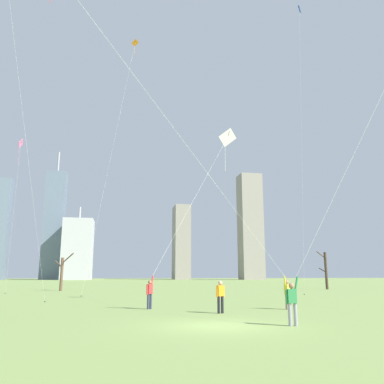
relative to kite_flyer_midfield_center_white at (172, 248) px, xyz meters
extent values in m
plane|color=#7A934C|center=(0.75, -8.96, -3.55)|extent=(400.00, 400.00, 0.00)
cylinder|color=#33384C|center=(-1.46, -1.01, -3.12)|extent=(0.14, 0.14, 0.85)
cylinder|color=#33384C|center=(-1.31, -0.86, -3.12)|extent=(0.14, 0.14, 0.85)
cube|color=red|center=(-1.38, -0.93, -2.43)|extent=(0.38, 0.38, 0.54)
sphere|color=#9E7051|center=(-1.38, -0.93, -2.04)|extent=(0.22, 0.22, 0.22)
cylinder|color=red|center=(-1.53, -1.08, -2.46)|extent=(0.09, 0.09, 0.55)
cylinder|color=red|center=(-1.23, -0.79, -1.95)|extent=(0.21, 0.21, 0.56)
cube|color=white|center=(4.49, 3.02, 8.51)|extent=(1.46, 0.45, 1.39)
cylinder|color=black|center=(4.49, 3.02, 8.51)|extent=(0.28, 0.41, 0.86)
cylinder|color=white|center=(4.33, 3.26, 6.98)|extent=(0.02, 0.02, 2.04)
cylinder|color=silver|center=(1.63, 1.12, 3.41)|extent=(5.74, 3.82, 10.22)
cylinder|color=gray|center=(3.47, -9.50, -3.12)|extent=(0.14, 0.14, 0.85)
cylinder|color=gray|center=(3.69, -9.52, -3.12)|extent=(0.14, 0.14, 0.85)
cube|color=#338C4C|center=(3.58, -9.51, -2.43)|extent=(0.36, 0.23, 0.54)
sphere|color=#9E7051|center=(3.58, -9.51, -2.04)|extent=(0.22, 0.22, 0.22)
cylinder|color=#338C4C|center=(3.37, -9.49, -2.46)|extent=(0.09, 0.09, 0.55)
cylinder|color=#338C4C|center=(3.79, -9.53, -1.95)|extent=(0.21, 0.11, 0.56)
cylinder|color=silver|center=(7.04, -10.25, 4.59)|extent=(6.51, 1.46, 12.59)
cylinder|color=#726656|center=(6.43, -2.40, -3.12)|extent=(0.14, 0.14, 0.85)
cylinder|color=#726656|center=(6.26, -2.55, -3.12)|extent=(0.14, 0.14, 0.85)
cube|color=yellow|center=(6.34, -2.48, -2.43)|extent=(0.39, 0.37, 0.54)
sphere|color=#9E7051|center=(6.34, -2.48, -2.04)|extent=(0.22, 0.22, 0.22)
cylinder|color=yellow|center=(6.50, -2.34, -2.46)|extent=(0.09, 0.09, 0.55)
cylinder|color=yellow|center=(6.19, -2.61, -1.95)|extent=(0.21, 0.20, 0.56)
cylinder|color=silver|center=(-0.10, -5.91, 4.81)|extent=(12.59, 6.60, 13.03)
cylinder|color=black|center=(1.94, -4.12, -3.12)|extent=(0.14, 0.14, 0.85)
cylinder|color=black|center=(2.15, -4.04, -3.12)|extent=(0.14, 0.14, 0.85)
cube|color=orange|center=(2.04, -4.08, -2.43)|extent=(0.39, 0.30, 0.54)
sphere|color=tan|center=(2.04, -4.08, -2.04)|extent=(0.22, 0.22, 0.22)
cylinder|color=orange|center=(1.85, -4.15, -2.46)|extent=(0.09, 0.09, 0.55)
cylinder|color=orange|center=(2.24, -4.01, -2.46)|extent=(0.09, 0.09, 0.55)
cube|color=pink|center=(-15.40, 23.07, 13.61)|extent=(0.32, 1.34, 1.30)
cylinder|color=black|center=(-15.40, 23.07, 13.61)|extent=(0.29, 0.07, 0.84)
cylinder|color=pink|center=(-15.56, 23.04, 12.19)|extent=(0.02, 0.02, 1.85)
cylinder|color=silver|center=(-15.14, 21.77, 5.05)|extent=(0.52, 2.62, 17.11)
cylinder|color=#3F3833|center=(-14.89, 20.46, -3.51)|extent=(0.10, 0.10, 0.08)
cube|color=orange|center=(-2.50, 14.34, 22.73)|extent=(0.80, 0.35, 0.75)
cylinder|color=black|center=(-2.50, 14.34, 22.73)|extent=(0.07, 0.30, 0.46)
cylinder|color=orange|center=(-2.53, 14.50, 21.90)|extent=(0.02, 0.02, 1.12)
cylinder|color=silver|center=(-4.54, 13.94, 9.61)|extent=(4.09, 0.80, 26.24)
cylinder|color=#3F3833|center=(-6.58, 13.54, -3.51)|extent=(0.10, 0.10, 0.08)
cube|color=blue|center=(14.20, 9.56, 25.41)|extent=(0.47, 0.88, 0.93)
cylinder|color=black|center=(14.20, 9.56, 25.41)|extent=(0.29, 0.05, 0.59)
cylinder|color=silver|center=(14.44, 11.37, 10.95)|extent=(0.50, 3.64, 28.91)
cylinder|color=#3F3833|center=(14.68, 13.19, -3.51)|extent=(0.10, 0.10, 0.08)
cylinder|color=silver|center=(-10.57, 3.62, 10.71)|extent=(4.41, 5.08, 28.43)
cylinder|color=#3F3833|center=(-8.37, 6.15, -3.51)|extent=(0.10, 0.10, 0.08)
cylinder|color=#423326|center=(23.95, 26.01, -1.09)|extent=(0.36, 0.36, 4.91)
cylinder|color=#423326|center=(23.64, 26.38, -1.03)|extent=(0.74, 0.84, 0.65)
cylinder|color=#423326|center=(23.36, 26.05, 1.02)|extent=(1.25, 0.21, 0.97)
cylinder|color=#423326|center=(23.72, 25.53, 0.33)|extent=(0.63, 1.11, 0.76)
cylinder|color=brown|center=(-10.30, 26.80, -1.56)|extent=(0.35, 0.35, 3.96)
cylinder|color=brown|center=(-10.43, 27.23, -1.19)|extent=(0.43, 1.00, 0.90)
cylinder|color=brown|center=(-9.61, 26.20, 0.34)|extent=(1.54, 1.36, 1.27)
cylinder|color=brown|center=(-10.83, 27.52, -0.35)|extent=(1.23, 1.58, 0.93)
cube|color=gray|center=(20.16, 137.37, 11.33)|extent=(6.21, 11.66, 29.76)
cube|color=slate|center=(-30.67, 140.00, 17.80)|extent=(7.58, 7.25, 42.69)
cylinder|color=#99999E|center=(-30.67, 140.00, 43.54)|extent=(0.80, 0.80, 8.79)
cube|color=gray|center=(45.68, 124.75, 16.97)|extent=(8.44, 8.06, 41.03)
cube|color=#B2B2B7|center=(-19.96, 130.55, 7.65)|extent=(10.69, 10.98, 22.39)
cylinder|color=#99999E|center=(-19.96, 130.55, 21.26)|extent=(0.80, 0.80, 4.83)
camera|label=1|loc=(-2.93, -24.63, -1.60)|focal=37.26mm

